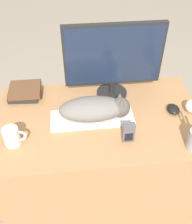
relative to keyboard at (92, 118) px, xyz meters
name	(u,v)px	position (x,y,z in m)	size (l,w,h in m)	color
desk	(99,157)	(0.04, 0.01, -0.37)	(1.17, 0.69, 0.71)	#9E7047
keyboard	(92,118)	(0.00, 0.00, 0.00)	(0.46, 0.15, 0.02)	silver
cat	(97,108)	(0.03, 0.00, 0.07)	(0.39, 0.17, 0.13)	#66605B
monitor	(114,58)	(0.14, 0.22, 0.24)	(0.56, 0.19, 0.46)	black
computer_mouse	(173,109)	(0.47, 0.02, 0.01)	(0.07, 0.09, 0.04)	black
coffee_mug	(12,136)	(-0.41, -0.13, 0.04)	(0.11, 0.08, 0.10)	silver
baseball	(192,106)	(0.57, 0.01, 0.03)	(0.08, 0.08, 0.08)	beige
phone	(128,133)	(0.17, -0.17, 0.05)	(0.06, 0.03, 0.12)	#4C4C51
book_stack	(25,92)	(-0.39, 0.25, 0.03)	(0.20, 0.16, 0.07)	black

